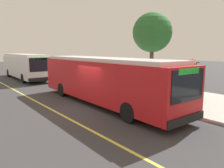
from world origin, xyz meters
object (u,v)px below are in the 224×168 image
object	(u,v)px
transit_bus_main	(103,79)
waiting_bench	(176,89)
transit_bus_second	(25,65)
route_sign_post	(191,77)
pedestrian_commuter	(134,81)

from	to	relation	value
transit_bus_main	waiting_bench	bearing A→B (deg)	70.27
transit_bus_second	waiting_bench	bearing A→B (deg)	16.70
transit_bus_main	waiting_bench	world-z (taller)	transit_bus_main
route_sign_post	waiting_bench	bearing A→B (deg)	136.84
pedestrian_commuter	transit_bus_main	bearing A→B (deg)	-80.96
transit_bus_second	pedestrian_commuter	bearing A→B (deg)	12.48
transit_bus_main	waiting_bench	size ratio (longest dim) A/B	7.72
transit_bus_second	pedestrian_commuter	xyz separation A→B (m)	(15.20, 3.36, -0.50)
transit_bus_main	transit_bus_second	size ratio (longest dim) A/B	1.09
pedestrian_commuter	transit_bus_second	bearing A→B (deg)	-167.52
transit_bus_main	waiting_bench	distance (m)	5.56
route_sign_post	pedestrian_commuter	bearing A→B (deg)	172.67
waiting_bench	pedestrian_commuter	distance (m)	3.07
waiting_bench	route_sign_post	xyz separation A→B (m)	(2.73, -2.56, 1.32)
transit_bus_main	route_sign_post	bearing A→B (deg)	29.52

